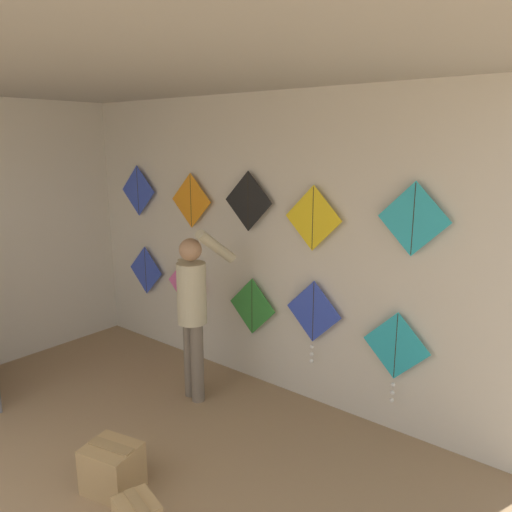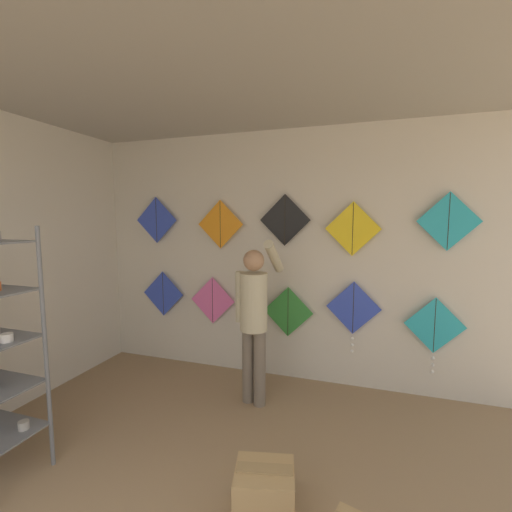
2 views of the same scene
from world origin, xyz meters
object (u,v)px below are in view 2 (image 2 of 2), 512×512
shopkeeper (254,312)px  kite_7 (285,220)px  kite_3 (353,311)px  kite_4 (434,329)px  kite_1 (213,300)px  kite_8 (353,229)px  kite_9 (449,221)px  cardboard_box (264,495)px  kite_6 (220,224)px  kite_5 (156,220)px  kite_2 (288,312)px  kite_0 (163,294)px

shopkeeper → kite_7: kite_7 is taller
kite_3 → kite_4: (0.78, 0.00, -0.11)m
kite_1 → kite_3: size_ratio=0.73×
kite_8 → kite_4: bearing=-0.1°
kite_4 → kite_9: bearing=0.8°
cardboard_box → kite_6: bearing=120.5°
kite_7 → kite_9: bearing=0.0°
kite_4 → kite_9: 1.07m
kite_5 → kite_7: kite_7 is taller
kite_2 → kite_4: size_ratio=0.73×
kite_0 → kite_3: bearing=-0.0°
shopkeeper → kite_2: bearing=85.8°
kite_1 → kite_6: 0.92m
kite_7 → kite_9: kite_7 is taller
kite_0 → kite_5: (-0.07, 0.00, 0.93)m
kite_2 → kite_3: (0.70, -0.00, 0.06)m
kite_4 → kite_7: 1.87m
kite_3 → kite_8: (-0.03, 0.00, 0.87)m
kite_2 → kite_3: bearing=-0.1°
kite_3 → kite_4: kite_3 is taller
shopkeeper → kite_4: (1.69, 0.60, -0.18)m
cardboard_box → kite_3: (0.42, 1.86, 0.68)m
kite_1 → kite_8: (1.61, 0.00, 0.88)m
cardboard_box → kite_7: size_ratio=0.73×
kite_4 → kite_8: 1.28m
shopkeeper → kite_2: (0.20, 0.60, -0.13)m
kite_0 → kite_7: bearing=0.0°
cardboard_box → kite_5: 3.17m
shopkeeper → kite_4: bearing=34.0°
kite_8 → kite_9: (0.88, 0.00, 0.08)m
kite_6 → shopkeeper: bearing=-44.3°
kite_1 → kite_5: (-0.75, 0.00, 0.96)m
shopkeeper → kite_8: kite_8 is taller
kite_1 → kite_6: bearing=0.0°
kite_9 → kite_1: bearing=180.0°
kite_5 → kite_8: 2.36m
kite_0 → kite_5: bearing=180.0°
kite_3 → kite_5: kite_5 is taller
shopkeeper → kite_4: size_ratio=2.11×
kite_2 → kite_5: 1.97m
kite_3 → kite_0: bearing=180.0°
kite_6 → kite_4: bearing=-0.0°
kite_8 → cardboard_box: bearing=-101.9°
shopkeeper → kite_1: 0.95m
kite_0 → kite_4: (3.10, -0.00, -0.15)m
kite_4 → kite_5: 3.35m
shopkeeper → kite_0: (-1.41, 0.60, -0.04)m
kite_0 → kite_3: kite_3 is taller
kite_2 → kite_4: 1.49m
kite_6 → kite_5: bearing=180.0°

